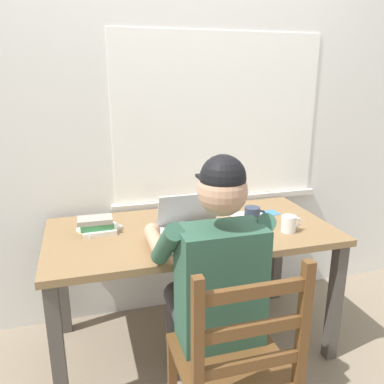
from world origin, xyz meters
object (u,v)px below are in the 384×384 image
object	(u,v)px
coffee_mug_spare	(167,212)
book_stack_main	(97,225)
laptop	(194,228)
coffee_mug_white	(289,224)
seated_person	(212,277)
coffee_mug_dark	(252,216)
desk	(191,244)
wooden_chair	(235,365)
computer_mouse	(251,233)
landscape_photo_print	(267,213)

from	to	relation	value
coffee_mug_spare	book_stack_main	world-z (taller)	coffee_mug_spare
laptop	coffee_mug_white	size ratio (longest dim) A/B	2.96
seated_person	coffee_mug_dark	distance (m)	0.56
desk	coffee_mug_white	distance (m)	0.53
seated_person	wooden_chair	xyz separation A→B (m)	(-0.00, -0.28, -0.22)
wooden_chair	coffee_mug_dark	size ratio (longest dim) A/B	7.49
computer_mouse	book_stack_main	xyz separation A→B (m)	(-0.75, 0.26, 0.02)
coffee_mug_spare	book_stack_main	distance (m)	0.40
coffee_mug_white	coffee_mug_spare	bearing A→B (deg)	148.69
landscape_photo_print	coffee_mug_spare	bearing A→B (deg)	170.16
coffee_mug_white	book_stack_main	xyz separation A→B (m)	(-0.96, 0.26, -0.00)
seated_person	coffee_mug_white	distance (m)	0.59
wooden_chair	coffee_mug_spare	size ratio (longest dim) A/B	8.24
seated_person	coffee_mug_spare	distance (m)	0.63
seated_person	book_stack_main	size ratio (longest dim) A/B	6.36
laptop	coffee_mug_spare	bearing A→B (deg)	105.58
desk	coffee_mug_white	world-z (taller)	coffee_mug_white
desk	coffee_mug_white	bearing A→B (deg)	-20.60
desk	wooden_chair	bearing A→B (deg)	-92.86
desk	landscape_photo_print	distance (m)	0.52
coffee_mug_dark	coffee_mug_spare	size ratio (longest dim) A/B	1.10
coffee_mug_spare	book_stack_main	size ratio (longest dim) A/B	0.58
desk	computer_mouse	size ratio (longest dim) A/B	15.05
laptop	coffee_mug_white	bearing A→B (deg)	-8.11
coffee_mug_white	desk	bearing A→B (deg)	159.40
desk	wooden_chair	size ratio (longest dim) A/B	1.64
laptop	book_stack_main	world-z (taller)	laptop
wooden_chair	coffee_mug_spare	distance (m)	0.95
wooden_chair	coffee_mug_dark	distance (m)	0.84
seated_person	laptop	size ratio (longest dim) A/B	3.63
book_stack_main	wooden_chair	bearing A→B (deg)	-61.09
coffee_mug_spare	book_stack_main	xyz separation A→B (m)	(-0.39, -0.09, -0.01)
desk	landscape_photo_print	size ratio (longest dim) A/B	11.58
laptop	coffee_mug_dark	distance (m)	0.36
coffee_mug_white	coffee_mug_dark	distance (m)	0.20
seated_person	coffee_mug_dark	size ratio (longest dim) A/B	9.97
laptop	landscape_photo_print	world-z (taller)	laptop
computer_mouse	coffee_mug_spare	size ratio (longest dim) A/B	0.90
landscape_photo_print	desk	bearing A→B (deg)	-171.84
desk	coffee_mug_spare	distance (m)	0.24
book_stack_main	coffee_mug_dark	bearing A→B (deg)	-8.51
landscape_photo_print	seated_person	bearing A→B (deg)	-137.81
coffee_mug_spare	landscape_photo_print	bearing A→B (deg)	-5.93
seated_person	coffee_mug_dark	xyz separation A→B (m)	(0.37, 0.41, 0.10)
seated_person	laptop	bearing A→B (deg)	86.58
coffee_mug_white	landscape_photo_print	bearing A→B (deg)	85.93
desk	book_stack_main	xyz separation A→B (m)	(-0.48, 0.08, 0.13)
coffee_mug_dark	book_stack_main	bearing A→B (deg)	171.49
wooden_chair	laptop	bearing A→B (deg)	88.12
computer_mouse	coffee_mug_white	xyz separation A→B (m)	(0.21, 0.00, 0.03)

